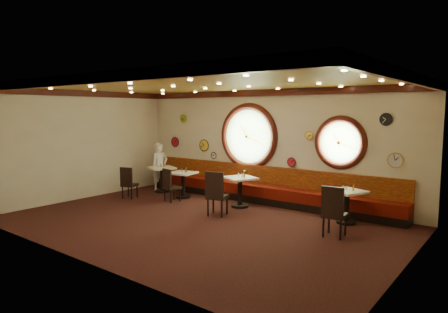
% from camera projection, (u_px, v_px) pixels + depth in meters
% --- Properties ---
extents(floor, '(9.00, 6.00, 0.00)m').
position_uv_depth(floor, '(198.00, 223.00, 9.28)').
color(floor, black).
rests_on(floor, ground).
extents(ceiling, '(9.00, 6.00, 0.02)m').
position_uv_depth(ceiling, '(197.00, 84.00, 8.92)').
color(ceiling, gold).
rests_on(ceiling, wall_back).
extents(wall_back, '(9.00, 0.02, 3.20)m').
position_uv_depth(wall_back, '(266.00, 146.00, 11.46)').
color(wall_back, beige).
rests_on(wall_back, floor).
extents(wall_front, '(9.00, 0.02, 3.20)m').
position_uv_depth(wall_front, '(79.00, 170.00, 6.73)').
color(wall_front, beige).
rests_on(wall_front, floor).
extents(wall_left, '(0.02, 6.00, 3.20)m').
position_uv_depth(wall_left, '(83.00, 145.00, 11.82)').
color(wall_left, beige).
rests_on(wall_left, floor).
extents(wall_right, '(0.02, 6.00, 3.20)m').
position_uv_depth(wall_right, '(409.00, 173.00, 6.37)').
color(wall_right, beige).
rests_on(wall_right, floor).
extents(molding_back, '(9.00, 0.10, 0.18)m').
position_uv_depth(molding_back, '(266.00, 93.00, 11.25)').
color(molding_back, '#38100A').
rests_on(molding_back, wall_back).
extents(molding_front, '(9.00, 0.10, 0.18)m').
position_uv_depth(molding_front, '(79.00, 79.00, 6.60)').
color(molding_front, '#38100A').
rests_on(molding_front, wall_back).
extents(molding_left, '(0.10, 6.00, 0.18)m').
position_uv_depth(molding_left, '(82.00, 93.00, 11.62)').
color(molding_left, '#38100A').
rests_on(molding_left, wall_back).
extents(molding_right, '(0.10, 6.00, 0.18)m').
position_uv_depth(molding_right, '(410.00, 77.00, 6.23)').
color(molding_right, '#38100A').
rests_on(molding_right, wall_back).
extents(banquette_base, '(8.00, 0.55, 0.20)m').
position_uv_depth(banquette_base, '(260.00, 199.00, 11.41)').
color(banquette_base, black).
rests_on(banquette_base, floor).
extents(banquette_seat, '(8.00, 0.55, 0.30)m').
position_uv_depth(banquette_seat, '(260.00, 190.00, 11.38)').
color(banquette_seat, '#540D07').
rests_on(banquette_seat, banquette_base).
extents(banquette_back, '(8.00, 0.10, 0.55)m').
position_uv_depth(banquette_back, '(265.00, 175.00, 11.51)').
color(banquette_back, '#640A07').
rests_on(banquette_back, wall_back).
extents(porthole_left_glass, '(1.66, 0.02, 1.66)m').
position_uv_depth(porthole_left_glass, '(249.00, 136.00, 11.79)').
color(porthole_left_glass, '#8CB86E').
rests_on(porthole_left_glass, wall_back).
extents(porthole_left_frame, '(1.98, 0.18, 1.98)m').
position_uv_depth(porthole_left_frame, '(248.00, 136.00, 11.78)').
color(porthole_left_frame, '#38100A').
rests_on(porthole_left_frame, wall_back).
extents(porthole_left_ring, '(1.61, 0.03, 1.61)m').
position_uv_depth(porthole_left_ring, '(248.00, 137.00, 11.76)').
color(porthole_left_ring, gold).
rests_on(porthole_left_ring, wall_back).
extents(porthole_right_glass, '(1.10, 0.02, 1.10)m').
position_uv_depth(porthole_right_glass, '(340.00, 143.00, 10.10)').
color(porthole_right_glass, '#8CB86E').
rests_on(porthole_right_glass, wall_back).
extents(porthole_right_frame, '(1.38, 0.18, 1.38)m').
position_uv_depth(porthole_right_frame, '(340.00, 143.00, 10.09)').
color(porthole_right_frame, '#38100A').
rests_on(porthole_right_frame, wall_back).
extents(porthole_right_ring, '(1.09, 0.03, 1.09)m').
position_uv_depth(porthole_right_ring, '(340.00, 143.00, 10.07)').
color(porthole_right_ring, gold).
rests_on(porthole_right_ring, wall_back).
extents(wall_clock_0, '(0.24, 0.03, 0.24)m').
position_uv_depth(wall_clock_0, '(292.00, 162.00, 10.96)').
color(wall_clock_0, red).
rests_on(wall_clock_0, wall_back).
extents(wall_clock_1, '(0.28, 0.03, 0.28)m').
position_uv_depth(wall_clock_1, '(386.00, 119.00, 9.34)').
color(wall_clock_1, black).
rests_on(wall_clock_1, wall_back).
extents(wall_clock_2, '(0.20, 0.03, 0.20)m').
position_uv_depth(wall_clock_2, '(214.00, 155.00, 12.62)').
color(wall_clock_2, white).
rests_on(wall_clock_2, wall_back).
extents(wall_clock_3, '(0.36, 0.03, 0.36)m').
position_uv_depth(wall_clock_3, '(204.00, 145.00, 12.83)').
color(wall_clock_3, gold).
rests_on(wall_clock_3, wall_back).
extents(wall_clock_4, '(0.22, 0.03, 0.22)m').
position_uv_depth(wall_clock_4, '(309.00, 136.00, 10.57)').
color(wall_clock_4, '#FBE553').
rests_on(wall_clock_4, wall_back).
extents(wall_clock_5, '(0.32, 0.03, 0.32)m').
position_uv_depth(wall_clock_5, '(175.00, 142.00, 13.61)').
color(wall_clock_5, red).
rests_on(wall_clock_5, wall_back).
extents(wall_clock_6, '(0.26, 0.03, 0.26)m').
position_uv_depth(wall_clock_6, '(184.00, 119.00, 13.28)').
color(wall_clock_6, '#95C527').
rests_on(wall_clock_6, wall_back).
extents(wall_clock_7, '(0.34, 0.03, 0.34)m').
position_uv_depth(wall_clock_7, '(395.00, 160.00, 9.30)').
color(wall_clock_7, silver).
rests_on(wall_clock_7, wall_back).
extents(table_a, '(0.98, 0.98, 0.82)m').
position_uv_depth(table_a, '(162.00, 176.00, 12.81)').
color(table_a, black).
rests_on(table_a, floor).
extents(table_b, '(0.83, 0.83, 0.78)m').
position_uv_depth(table_b, '(183.00, 182.00, 11.97)').
color(table_b, black).
rests_on(table_b, floor).
extents(table_c, '(0.99, 0.99, 0.82)m').
position_uv_depth(table_c, '(240.00, 188.00, 10.79)').
color(table_c, black).
rests_on(table_c, floor).
extents(table_d, '(0.93, 0.93, 0.78)m').
position_uv_depth(table_d, '(347.00, 203.00, 9.20)').
color(table_d, black).
rests_on(table_d, floor).
extents(chair_a, '(0.50, 0.50, 0.59)m').
position_uv_depth(chair_a, '(128.00, 181.00, 11.85)').
color(chair_a, black).
rests_on(chair_a, floor).
extents(chair_b, '(0.47, 0.47, 0.59)m').
position_uv_depth(chair_b, '(170.00, 183.00, 11.42)').
color(chair_b, black).
rests_on(chair_b, floor).
extents(chair_c, '(0.59, 0.59, 0.69)m').
position_uv_depth(chair_c, '(216.00, 191.00, 9.82)').
color(chair_c, black).
rests_on(chair_c, floor).
extents(chair_d, '(0.49, 0.49, 0.67)m').
position_uv_depth(chair_d, '(334.00, 208.00, 8.13)').
color(chair_d, black).
rests_on(chair_d, floor).
extents(condiment_a_salt, '(0.03, 0.03, 0.09)m').
position_uv_depth(condiment_a_salt, '(161.00, 165.00, 12.86)').
color(condiment_a_salt, silver).
rests_on(condiment_a_salt, table_a).
extents(condiment_b_salt, '(0.04, 0.04, 0.11)m').
position_uv_depth(condiment_b_salt, '(182.00, 170.00, 11.96)').
color(condiment_b_salt, '#BABBBF').
rests_on(condiment_b_salt, table_b).
extents(condiment_c_salt, '(0.03, 0.03, 0.10)m').
position_uv_depth(condiment_c_salt, '(238.00, 175.00, 10.87)').
color(condiment_c_salt, silver).
rests_on(condiment_c_salt, table_c).
extents(condiment_d_salt, '(0.04, 0.04, 0.10)m').
position_uv_depth(condiment_d_salt, '(343.00, 187.00, 9.26)').
color(condiment_d_salt, silver).
rests_on(condiment_d_salt, table_d).
extents(condiment_a_pepper, '(0.04, 0.04, 0.10)m').
position_uv_depth(condiment_a_pepper, '(161.00, 165.00, 12.75)').
color(condiment_a_pepper, silver).
rests_on(condiment_a_pepper, table_a).
extents(condiment_b_pepper, '(0.04, 0.04, 0.10)m').
position_uv_depth(condiment_b_pepper, '(185.00, 171.00, 11.91)').
color(condiment_b_pepper, '#BAB9BE').
rests_on(condiment_b_pepper, table_b).
extents(condiment_c_pepper, '(0.03, 0.03, 0.10)m').
position_uv_depth(condiment_c_pepper, '(242.00, 175.00, 10.73)').
color(condiment_c_pepper, '#BABABE').
rests_on(condiment_c_pepper, table_c).
extents(condiment_d_pepper, '(0.04, 0.04, 0.10)m').
position_uv_depth(condiment_d_pepper, '(346.00, 188.00, 9.19)').
color(condiment_d_pepper, '#B8B8BC').
rests_on(condiment_d_pepper, table_d).
extents(condiment_a_bottle, '(0.05, 0.05, 0.17)m').
position_uv_depth(condiment_a_bottle, '(164.00, 164.00, 12.76)').
color(condiment_a_bottle, yellow).
rests_on(condiment_a_bottle, table_a).
extents(condiment_b_bottle, '(0.05, 0.05, 0.15)m').
position_uv_depth(condiment_b_bottle, '(186.00, 170.00, 11.88)').
color(condiment_b_bottle, gold).
rests_on(condiment_b_bottle, table_b).
extents(condiment_c_bottle, '(0.06, 0.06, 0.18)m').
position_uv_depth(condiment_c_bottle, '(244.00, 174.00, 10.74)').
color(condiment_c_bottle, gold).
rests_on(condiment_c_bottle, table_c).
extents(condiment_d_bottle, '(0.05, 0.05, 0.15)m').
position_uv_depth(condiment_d_bottle, '(353.00, 187.00, 9.10)').
color(condiment_d_bottle, gold).
rests_on(condiment_d_bottle, table_d).
extents(waiter, '(0.49, 0.64, 1.56)m').
position_uv_depth(waiter, '(160.00, 167.00, 13.08)').
color(waiter, white).
rests_on(waiter, floor).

